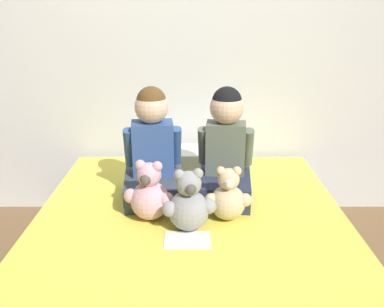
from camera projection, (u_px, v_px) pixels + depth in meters
The scene contains 10 objects.
ground_plane at pixel (192, 296), 2.12m from camera, with size 14.00×14.00×0.00m, color brown.
wall_behind_bed at pixel (192, 35), 2.68m from camera, with size 8.00×0.06×2.50m.
bed at pixel (192, 262), 2.05m from camera, with size 1.59×1.91×0.43m.
child_on_left at pixel (154, 154), 2.20m from camera, with size 0.36×0.40×0.61m.
child_on_right at pixel (226, 152), 2.20m from camera, with size 0.32×0.41×0.61m.
teddy_bear_held_by_left_child at pixel (151, 195), 1.99m from camera, with size 0.25×0.19×0.31m.
teddy_bear_held_by_right_child at pixel (229, 197), 1.99m from camera, with size 0.23×0.18×0.28m.
teddy_bear_between_children at pixel (190, 204), 1.90m from camera, with size 0.25×0.19×0.31m.
pillow_at_headboard at pixel (192, 157), 2.70m from camera, with size 0.56×0.26×0.11m.
sign_card at pixel (188, 240), 1.84m from camera, with size 0.21×0.15×0.00m.
Camera 1 is at (0.01, -1.74, 1.42)m, focal length 38.00 mm.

